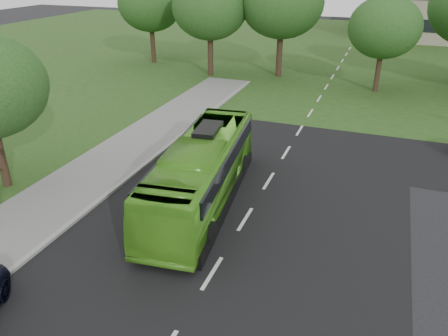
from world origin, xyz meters
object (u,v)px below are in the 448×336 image
tree_park_a (210,7)px  tree_park_c (385,28)px  tree_park_f (150,4)px  bus (202,171)px  tree_park_b (282,2)px

tree_park_a → tree_park_c: (15.88, -0.33, -1.03)m
tree_park_f → bus: bearing=-57.0°
tree_park_c → bus: tree_park_c is taller
tree_park_a → tree_park_f: bearing=158.4°
tree_park_f → bus: size_ratio=0.80×
tree_park_c → bus: size_ratio=0.70×
bus → tree_park_c: bearing=67.2°
bus → tree_park_f: bearing=116.3°
tree_park_b → tree_park_c: (9.40, -2.32, -1.52)m
tree_park_a → tree_park_f: size_ratio=1.03×
tree_park_f → bus: 32.33m
tree_park_c → tree_park_b: bearing=166.2°
tree_park_b → tree_park_f: bearing=175.0°
tree_park_c → tree_park_f: size_ratio=0.87×
tree_park_f → tree_park_b: bearing=-5.0°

